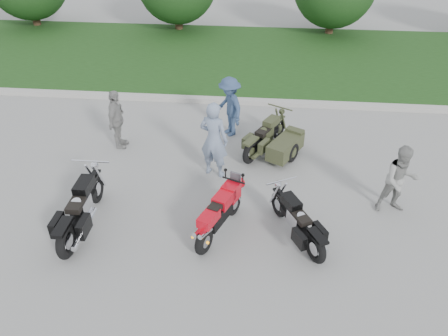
# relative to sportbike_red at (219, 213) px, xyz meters

# --- Properties ---
(ground) EXTENTS (80.00, 80.00, 0.00)m
(ground) POSITION_rel_sportbike_red_xyz_m (-0.34, 0.25, -0.53)
(ground) COLOR gray
(ground) RESTS_ON ground
(curb) EXTENTS (60.00, 0.30, 0.15)m
(curb) POSITION_rel_sportbike_red_xyz_m (-0.34, 6.25, -0.45)
(curb) COLOR #ADAAA2
(curb) RESTS_ON ground
(grass_strip) EXTENTS (60.00, 8.00, 0.14)m
(grass_strip) POSITION_rel_sportbike_red_xyz_m (-0.34, 10.40, -0.46)
(grass_strip) COLOR #23511B
(grass_strip) RESTS_ON ground
(sportbike_red) EXTENTS (0.86, 1.81, 0.90)m
(sportbike_red) POSITION_rel_sportbike_red_xyz_m (0.00, 0.00, 0.00)
(sportbike_red) COLOR black
(sportbike_red) RESTS_ON ground
(cruiser_left) EXTENTS (0.40, 2.42, 0.93)m
(cruiser_left) POSITION_rel_sportbike_red_xyz_m (-2.87, -0.15, -0.05)
(cruiser_left) COLOR black
(cruiser_left) RESTS_ON ground
(cruiser_right) EXTENTS (1.09, 1.88, 0.80)m
(cruiser_right) POSITION_rel_sportbike_red_xyz_m (1.63, -0.02, -0.12)
(cruiser_right) COLOR black
(cruiser_right) RESTS_ON ground
(cruiser_sidecar) EXTENTS (1.63, 2.01, 0.83)m
(cruiser_sidecar) POSITION_rel_sportbike_red_xyz_m (1.19, 3.16, -0.14)
(cruiser_sidecar) COLOR black
(cruiser_sidecar) RESTS_ON ground
(person_stripe) EXTENTS (0.83, 0.67, 1.96)m
(person_stripe) POSITION_rel_sportbike_red_xyz_m (-0.34, 2.16, 0.45)
(person_stripe) COLOR #798AA4
(person_stripe) RESTS_ON ground
(person_grey) EXTENTS (0.87, 0.72, 1.63)m
(person_grey) POSITION_rel_sportbike_red_xyz_m (3.80, 1.12, 0.28)
(person_grey) COLOR gray
(person_grey) RESTS_ON ground
(person_denim) EXTENTS (1.15, 1.28, 1.72)m
(person_denim) POSITION_rel_sportbike_red_xyz_m (-0.14, 4.21, 0.33)
(person_denim) COLOR #32486B
(person_denim) RESTS_ON ground
(person_back) EXTENTS (0.42, 0.97, 1.64)m
(person_back) POSITION_rel_sportbike_red_xyz_m (-3.08, 3.23, 0.29)
(person_back) COLOR gray
(person_back) RESTS_ON ground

